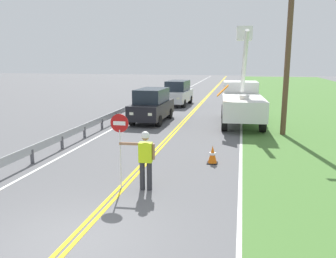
{
  "coord_description": "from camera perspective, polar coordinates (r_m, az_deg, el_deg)",
  "views": [
    {
      "loc": [
        3.51,
        -6.42,
        3.93
      ],
      "look_at": [
        0.72,
        6.81,
        1.2
      ],
      "focal_mm": 37.24,
      "sensor_mm": 36.0,
      "label": 1
    }
  ],
  "objects": [
    {
      "name": "centerline_yellow_left",
      "position": [
        26.95,
        4.1,
        3.02
      ],
      "size": [
        0.11,
        110.0,
        0.01
      ],
      "primitive_type": "cube",
      "color": "yellow",
      "rests_on": "ground"
    },
    {
      "name": "edge_line_right",
      "position": [
        26.71,
        11.97,
        2.72
      ],
      "size": [
        0.12,
        110.0,
        0.01
      ],
      "primitive_type": "cube",
      "color": "silver",
      "rests_on": "ground"
    },
    {
      "name": "ground_plane",
      "position": [
        8.31,
        -15.44,
        -17.27
      ],
      "size": [
        160.0,
        160.0,
        0.0
      ],
      "primitive_type": "plane",
      "color": "#5B5B5E"
    },
    {
      "name": "utility_bucket_truck",
      "position": [
        21.89,
        11.95,
        4.6
      ],
      "size": [
        2.69,
        6.92,
        5.81
      ],
      "color": "white",
      "rests_on": "ground"
    },
    {
      "name": "oncoming_suv_second",
      "position": [
        30.04,
        1.6,
        5.94
      ],
      "size": [
        2.07,
        4.68,
        2.1
      ],
      "color": "silver",
      "rests_on": "ground"
    },
    {
      "name": "oncoming_suv_nearest",
      "position": [
        22.0,
        -2.67,
        3.91
      ],
      "size": [
        2.02,
        4.65,
        2.1
      ],
      "color": "black",
      "rests_on": "ground"
    },
    {
      "name": "centerline_yellow_right",
      "position": [
        26.93,
        4.48,
        3.0
      ],
      "size": [
        0.11,
        110.0,
        0.01
      ],
      "primitive_type": "cube",
      "color": "yellow",
      "rests_on": "ground"
    },
    {
      "name": "stop_sign_paddle",
      "position": [
        10.53,
        -7.9,
        -0.88
      ],
      "size": [
        0.56,
        0.04,
        2.33
      ],
      "color": "silver",
      "rests_on": "ground"
    },
    {
      "name": "edge_line_left",
      "position": [
        27.64,
        -3.14,
        3.24
      ],
      "size": [
        0.12,
        110.0,
        0.01
      ],
      "primitive_type": "cube",
      "color": "silver",
      "rests_on": "ground"
    },
    {
      "name": "flagger_worker",
      "position": [
        10.52,
        -3.75,
        -4.53
      ],
      "size": [
        1.09,
        0.27,
        1.83
      ],
      "color": "#2D2D33",
      "rests_on": "ground"
    },
    {
      "name": "utility_pole_near",
      "position": [
        19.02,
        19.02,
        11.31
      ],
      "size": [
        1.8,
        0.28,
        7.83
      ],
      "color": "brown",
      "rests_on": "ground"
    },
    {
      "name": "traffic_cone_lead",
      "position": [
        13.42,
        7.3,
        -4.22
      ],
      "size": [
        0.4,
        0.4,
        0.7
      ],
      "color": "orange",
      "rests_on": "ground"
    },
    {
      "name": "guardrail_left_shoulder",
      "position": [
        23.31,
        -7.56,
        2.91
      ],
      "size": [
        0.1,
        32.0,
        0.71
      ],
      "color": "#9EA0A3",
      "rests_on": "ground"
    }
  ]
}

